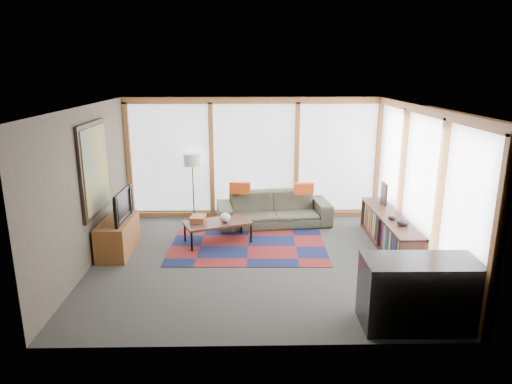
{
  "coord_description": "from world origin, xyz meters",
  "views": [
    {
      "loc": [
        -0.15,
        -7.23,
        3.16
      ],
      "look_at": [
        0.0,
        0.4,
        1.1
      ],
      "focal_mm": 32.0,
      "sensor_mm": 36.0,
      "label": 1
    }
  ],
  "objects_px": {
    "bookshelf": "(389,232)",
    "television": "(118,205)",
    "bar_counter": "(419,293)",
    "floor_lamp": "(193,187)",
    "sofa": "(274,209)",
    "coffee_table": "(218,232)",
    "tv_console": "(118,236)"
  },
  "relations": [
    {
      "from": "floor_lamp",
      "to": "television",
      "type": "distance_m",
      "value": 2.07
    },
    {
      "from": "coffee_table",
      "to": "television",
      "type": "xyz_separation_m",
      "value": [
        -1.69,
        -0.45,
        0.67
      ]
    },
    {
      "from": "floor_lamp",
      "to": "coffee_table",
      "type": "height_order",
      "value": "floor_lamp"
    },
    {
      "from": "bar_counter",
      "to": "floor_lamp",
      "type": "bearing_deg",
      "value": 128.38
    },
    {
      "from": "tv_console",
      "to": "television",
      "type": "distance_m",
      "value": 0.57
    },
    {
      "from": "sofa",
      "to": "bookshelf",
      "type": "xyz_separation_m",
      "value": [
        2.03,
        -1.32,
        -0.04
      ]
    },
    {
      "from": "tv_console",
      "to": "television",
      "type": "relative_size",
      "value": 1.27
    },
    {
      "from": "sofa",
      "to": "coffee_table",
      "type": "bearing_deg",
      "value": -145.01
    },
    {
      "from": "bookshelf",
      "to": "television",
      "type": "height_order",
      "value": "television"
    },
    {
      "from": "television",
      "to": "bookshelf",
      "type": "bearing_deg",
      "value": -86.71
    },
    {
      "from": "bookshelf",
      "to": "bar_counter",
      "type": "xyz_separation_m",
      "value": [
        -0.44,
        -2.61,
        0.14
      ]
    },
    {
      "from": "coffee_table",
      "to": "television",
      "type": "relative_size",
      "value": 1.28
    },
    {
      "from": "television",
      "to": "bar_counter",
      "type": "xyz_separation_m",
      "value": [
        4.4,
        -2.48,
        -0.43
      ]
    },
    {
      "from": "floor_lamp",
      "to": "bar_counter",
      "type": "bearing_deg",
      "value": -52.12
    },
    {
      "from": "floor_lamp",
      "to": "bar_counter",
      "type": "relative_size",
      "value": 1.04
    },
    {
      "from": "bookshelf",
      "to": "bar_counter",
      "type": "bearing_deg",
      "value": -99.49
    },
    {
      "from": "sofa",
      "to": "coffee_table",
      "type": "distance_m",
      "value": 1.5
    },
    {
      "from": "tv_console",
      "to": "television",
      "type": "bearing_deg",
      "value": -16.99
    },
    {
      "from": "sofa",
      "to": "bar_counter",
      "type": "distance_m",
      "value": 4.25
    },
    {
      "from": "coffee_table",
      "to": "tv_console",
      "type": "height_order",
      "value": "tv_console"
    },
    {
      "from": "coffee_table",
      "to": "bar_counter",
      "type": "xyz_separation_m",
      "value": [
        2.7,
        -2.93,
        0.24
      ]
    },
    {
      "from": "television",
      "to": "coffee_table",
      "type": "bearing_deg",
      "value": -73.34
    },
    {
      "from": "bookshelf",
      "to": "sofa",
      "type": "bearing_deg",
      "value": 146.92
    },
    {
      "from": "bookshelf",
      "to": "television",
      "type": "distance_m",
      "value": 4.87
    },
    {
      "from": "bookshelf",
      "to": "television",
      "type": "bearing_deg",
      "value": -178.51
    },
    {
      "from": "tv_console",
      "to": "bookshelf",
      "type": "bearing_deg",
      "value": 1.3
    },
    {
      "from": "television",
      "to": "sofa",
      "type": "bearing_deg",
      "value": -60.82
    },
    {
      "from": "sofa",
      "to": "television",
      "type": "relative_size",
      "value": 2.46
    },
    {
      "from": "coffee_table",
      "to": "television",
      "type": "bearing_deg",
      "value": -165.13
    },
    {
      "from": "sofa",
      "to": "bookshelf",
      "type": "distance_m",
      "value": 2.43
    },
    {
      "from": "television",
      "to": "bar_counter",
      "type": "distance_m",
      "value": 5.07
    },
    {
      "from": "floor_lamp",
      "to": "television",
      "type": "relative_size",
      "value": 1.55
    }
  ]
}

